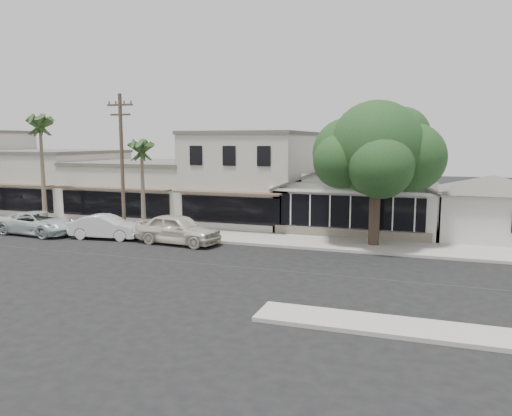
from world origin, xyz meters
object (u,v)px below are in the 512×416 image
at_px(car_1, 106,227).
at_px(shade_tree, 376,151).
at_px(utility_pole, 122,161).
at_px(car_2, 39,223).
at_px(car_0, 178,229).

xyz_separation_m(car_1, shade_tree, (15.99, 3.21, 4.74)).
xyz_separation_m(utility_pole, car_2, (-5.46, -1.56, -4.04)).
relative_size(car_0, car_2, 0.97).
bearing_deg(shade_tree, car_0, -164.00).
xyz_separation_m(car_1, car_2, (-5.00, -0.26, 0.00)).
distance_m(utility_pole, car_0, 6.11).
height_order(car_0, car_1, car_0).
distance_m(car_0, shade_tree, 12.32).
bearing_deg(car_1, car_2, 85.76).
bearing_deg(shade_tree, car_1, -168.66).
distance_m(car_0, car_2, 10.01).
xyz_separation_m(car_2, shade_tree, (20.99, 3.47, 4.74)).
height_order(utility_pole, car_1, utility_pole).
xyz_separation_m(utility_pole, car_0, (4.54, -1.24, -3.90)).
bearing_deg(car_1, shade_tree, -85.90).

